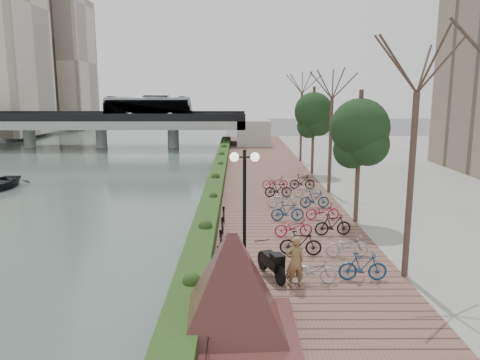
{
  "coord_description": "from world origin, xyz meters",
  "views": [
    {
      "loc": [
        2.12,
        -13.58,
        6.89
      ],
      "look_at": [
        2.23,
        12.3,
        2.0
      ],
      "focal_mm": 35.0,
      "sensor_mm": 36.0,
      "label": 1
    }
  ],
  "objects_px": {
    "motorcycle": "(271,261)",
    "pedestrian": "(295,262)",
    "lamppost": "(245,185)",
    "granite_monument": "(232,282)",
    "boat": "(0,182)"
  },
  "relations": [
    {
      "from": "granite_monument",
      "to": "pedestrian",
      "type": "bearing_deg",
      "value": 56.23
    },
    {
      "from": "granite_monument",
      "to": "lamppost",
      "type": "distance_m",
      "value": 4.5
    },
    {
      "from": "granite_monument",
      "to": "boat",
      "type": "xyz_separation_m",
      "value": [
        -17.05,
        21.53,
        -1.46
      ]
    },
    {
      "from": "lamppost",
      "to": "motorcycle",
      "type": "distance_m",
      "value": 2.84
    },
    {
      "from": "motorcycle",
      "to": "pedestrian",
      "type": "xyz_separation_m",
      "value": [
        0.73,
        -0.81,
        0.29
      ]
    },
    {
      "from": "granite_monument",
      "to": "lamppost",
      "type": "bearing_deg",
      "value": 84.69
    },
    {
      "from": "granite_monument",
      "to": "pedestrian",
      "type": "height_order",
      "value": "granite_monument"
    },
    {
      "from": "lamppost",
      "to": "motorcycle",
      "type": "height_order",
      "value": "lamppost"
    },
    {
      "from": "pedestrian",
      "to": "boat",
      "type": "distance_m",
      "value": 26.59
    },
    {
      "from": "motorcycle",
      "to": "boat",
      "type": "bearing_deg",
      "value": 115.89
    },
    {
      "from": "lamppost",
      "to": "pedestrian",
      "type": "relative_size",
      "value": 2.58
    },
    {
      "from": "lamppost",
      "to": "pedestrian",
      "type": "bearing_deg",
      "value": -32.39
    },
    {
      "from": "motorcycle",
      "to": "pedestrian",
      "type": "bearing_deg",
      "value": -68.28
    },
    {
      "from": "granite_monument",
      "to": "motorcycle",
      "type": "relative_size",
      "value": 2.97
    },
    {
      "from": "pedestrian",
      "to": "lamppost",
      "type": "bearing_deg",
      "value": -46.0
    }
  ]
}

